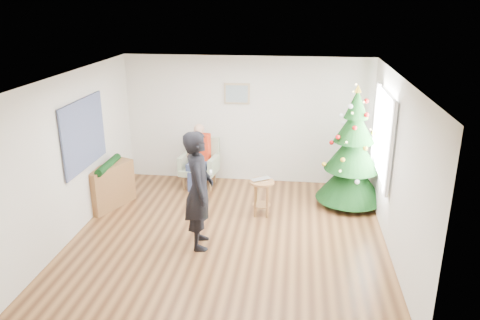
# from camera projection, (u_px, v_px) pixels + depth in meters

# --- Properties ---
(floor) EXTENTS (5.00, 5.00, 0.00)m
(floor) POSITION_uv_depth(u_px,v_px,m) (229.00, 235.00, 7.65)
(floor) COLOR brown
(floor) RESTS_ON ground
(ceiling) EXTENTS (5.00, 5.00, 0.00)m
(ceiling) POSITION_uv_depth(u_px,v_px,m) (228.00, 76.00, 6.79)
(ceiling) COLOR white
(ceiling) RESTS_ON wall_back
(wall_back) EXTENTS (5.00, 0.00, 5.00)m
(wall_back) POSITION_uv_depth(u_px,v_px,m) (247.00, 120.00, 9.56)
(wall_back) COLOR silver
(wall_back) RESTS_ON floor
(wall_front) EXTENTS (5.00, 0.00, 5.00)m
(wall_front) POSITION_uv_depth(u_px,v_px,m) (193.00, 239.00, 4.88)
(wall_front) COLOR silver
(wall_front) RESTS_ON floor
(wall_left) EXTENTS (0.00, 5.00, 5.00)m
(wall_left) POSITION_uv_depth(u_px,v_px,m) (75.00, 154.00, 7.52)
(wall_left) COLOR silver
(wall_left) RESTS_ON floor
(wall_right) EXTENTS (0.00, 5.00, 5.00)m
(wall_right) POSITION_uv_depth(u_px,v_px,m) (395.00, 167.00, 6.92)
(wall_right) COLOR silver
(wall_right) RESTS_ON floor
(window_panel) EXTENTS (0.04, 1.30, 1.40)m
(window_panel) POSITION_uv_depth(u_px,v_px,m) (384.00, 135.00, 7.80)
(window_panel) COLOR white
(window_panel) RESTS_ON wall_right
(curtains) EXTENTS (0.05, 1.75, 1.50)m
(curtains) POSITION_uv_depth(u_px,v_px,m) (382.00, 135.00, 7.80)
(curtains) COLOR white
(curtains) RESTS_ON wall_right
(christmas_tree) EXTENTS (1.25, 1.25, 2.26)m
(christmas_tree) POSITION_uv_depth(u_px,v_px,m) (353.00, 153.00, 8.48)
(christmas_tree) COLOR #3F2816
(christmas_tree) RESTS_ON floor
(stool) EXTENTS (0.43, 0.43, 0.65)m
(stool) POSITION_uv_depth(u_px,v_px,m) (262.00, 198.00, 8.26)
(stool) COLOR brown
(stool) RESTS_ON floor
(laptop) EXTENTS (0.42, 0.39, 0.03)m
(laptop) POSITION_uv_depth(u_px,v_px,m) (262.00, 180.00, 8.15)
(laptop) COLOR silver
(laptop) RESTS_ON stool
(armchair) EXTENTS (0.80, 0.75, 0.98)m
(armchair) POSITION_uv_depth(u_px,v_px,m) (200.00, 169.00, 9.57)
(armchair) COLOR #96A686
(armchair) RESTS_ON floor
(seated_person) EXTENTS (0.44, 0.61, 1.29)m
(seated_person) POSITION_uv_depth(u_px,v_px,m) (199.00, 156.00, 9.42)
(seated_person) COLOR navy
(seated_person) RESTS_ON armchair
(standing_man) EXTENTS (0.57, 0.75, 1.86)m
(standing_man) POSITION_uv_depth(u_px,v_px,m) (199.00, 190.00, 7.05)
(standing_man) COLOR black
(standing_man) RESTS_ON floor
(game_controller) EXTENTS (0.06, 0.13, 0.04)m
(game_controller) POSITION_uv_depth(u_px,v_px,m) (211.00, 172.00, 6.90)
(game_controller) COLOR white
(game_controller) RESTS_ON standing_man
(console) EXTENTS (0.65, 1.04, 0.80)m
(console) POSITION_uv_depth(u_px,v_px,m) (110.00, 186.00, 8.57)
(console) COLOR brown
(console) RESTS_ON floor
(garland) EXTENTS (0.14, 0.90, 0.14)m
(garland) POSITION_uv_depth(u_px,v_px,m) (108.00, 165.00, 8.44)
(garland) COLOR black
(garland) RESTS_ON console
(tapestry) EXTENTS (0.03, 1.50, 1.15)m
(tapestry) POSITION_uv_depth(u_px,v_px,m) (84.00, 134.00, 7.71)
(tapestry) COLOR black
(tapestry) RESTS_ON wall_left
(framed_picture) EXTENTS (0.52, 0.05, 0.42)m
(framed_picture) POSITION_uv_depth(u_px,v_px,m) (237.00, 94.00, 9.37)
(framed_picture) COLOR tan
(framed_picture) RESTS_ON wall_back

